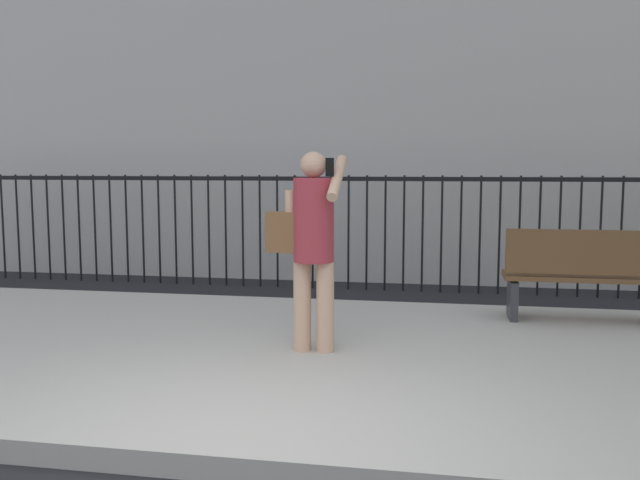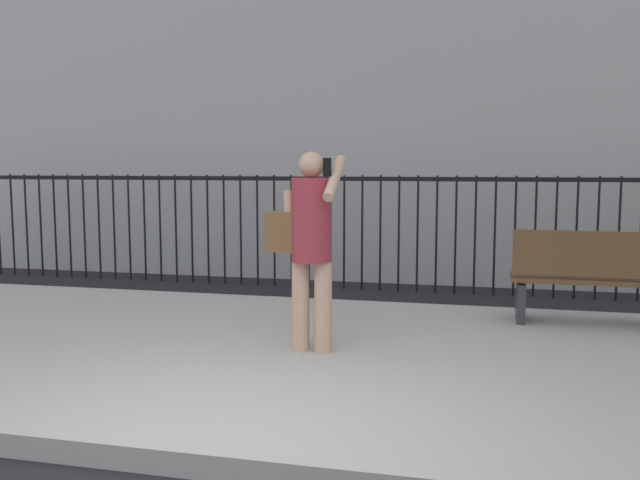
% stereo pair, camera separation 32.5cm
% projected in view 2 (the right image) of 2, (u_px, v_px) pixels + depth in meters
% --- Properties ---
extents(sidewalk, '(28.00, 4.40, 0.15)m').
position_uv_depth(sidewalk, '(302.00, 357.00, 5.80)').
color(sidewalk, '#B2ADA3').
rests_on(sidewalk, ground).
extents(iron_fence, '(12.03, 0.04, 1.60)m').
position_uv_depth(iron_fence, '(371.00, 217.00, 9.27)').
color(iron_fence, black).
rests_on(iron_fence, ground).
extents(pedestrian_on_phone, '(0.66, 0.49, 1.69)m').
position_uv_depth(pedestrian_on_phone, '(309.00, 236.00, 5.64)').
color(pedestrian_on_phone, tan).
rests_on(pedestrian_on_phone, sidewalk).
extents(street_bench, '(1.60, 0.45, 0.95)m').
position_uv_depth(street_bench, '(596.00, 276.00, 6.57)').
color(street_bench, brown).
rests_on(street_bench, sidewalk).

